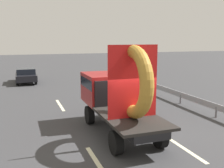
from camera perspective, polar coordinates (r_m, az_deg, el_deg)
The scene contains 8 objects.
ground_plane at distance 10.60m, azimuth 4.12°, elevation -11.72°, with size 120.00×120.00×0.00m, color #38383A.
flatbed_truck at distance 11.05m, azimuth 0.76°, elevation -1.83°, with size 2.02×5.58×3.70m.
distant_sedan at distance 24.61m, azimuth -18.36°, elevation 1.93°, with size 1.74×4.05×1.32m.
guardrail at distance 17.58m, azimuth 12.01°, elevation -1.39°, with size 0.10×12.25×0.71m.
lane_dash_left_near at distance 8.52m, azimuth -2.93°, elevation -17.31°, with size 2.80×0.16×0.01m, color beige.
lane_dash_left_far at distance 15.83m, azimuth -11.33°, elevation -4.55°, with size 2.79×0.16×0.01m, color beige.
lane_dash_right_near at distance 10.12m, azimuth 14.90°, elevation -13.09°, with size 2.89×0.16×0.01m, color beige.
lane_dash_right_far at distance 16.68m, azimuth -0.23°, elevation -3.62°, with size 2.65×0.16×0.01m, color beige.
Camera 1 is at (-4.03, -8.99, 3.89)m, focal length 41.67 mm.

